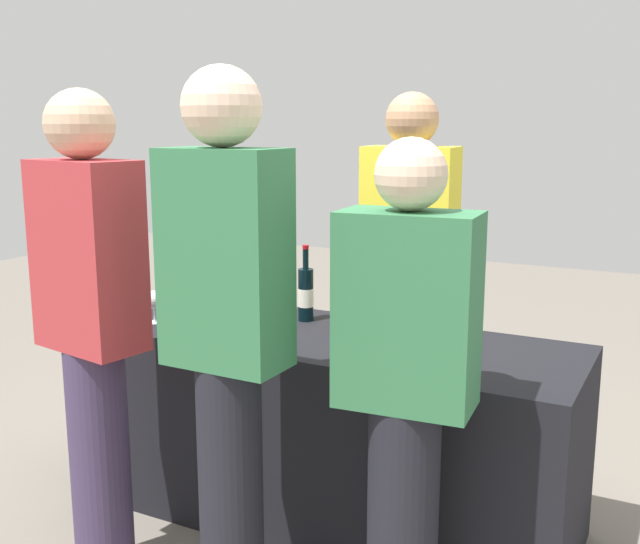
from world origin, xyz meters
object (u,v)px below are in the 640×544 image
object	(u,v)px
wine_glass_0	(154,301)
wine_glass_2	(236,303)
guest_2	(406,383)
wine_bottle_3	(354,306)
server_pouring	(409,271)
wine_glass_3	(258,312)
wine_bottle_1	(215,287)
wine_glass_4	(415,328)
wine_bottle_0	(198,281)
guest_1	(227,331)
wine_bottle_2	(306,294)
guest_0	(92,320)
wine_glass_1	(200,299)

from	to	relation	value
wine_glass_0	wine_glass_2	size ratio (longest dim) A/B	0.95
wine_glass_2	guest_2	bearing A→B (deg)	-27.24
wine_bottle_3	server_pouring	world-z (taller)	server_pouring
wine_glass_0	wine_glass_3	bearing A→B (deg)	2.91
wine_bottle_1	wine_glass_4	size ratio (longest dim) A/B	2.04
wine_glass_2	wine_glass_3	size ratio (longest dim) A/B	1.03
wine_bottle_0	wine_bottle_3	bearing A→B (deg)	-3.47
wine_bottle_0	server_pouring	xyz separation A→B (m)	(0.84, 0.42, 0.05)
wine_glass_3	guest_2	xyz separation A→B (m)	(0.77, -0.41, -0.03)
wine_bottle_0	wine_bottle_1	bearing A→B (deg)	-0.37
wine_bottle_0	guest_1	bearing A→B (deg)	-48.99
wine_bottle_2	guest_1	world-z (taller)	guest_1
wine_bottle_2	guest_2	xyz separation A→B (m)	(0.72, -0.71, -0.05)
wine_bottle_2	server_pouring	distance (m)	0.50
wine_bottle_0	wine_glass_2	distance (m)	0.40
wine_glass_4	guest_1	xyz separation A→B (m)	(-0.38, -0.62, 0.09)
guest_0	guest_2	xyz separation A→B (m)	(1.07, 0.17, -0.10)
wine_glass_0	guest_1	xyz separation A→B (m)	(0.75, -0.56, 0.11)
wine_glass_3	guest_2	distance (m)	0.87
wine_bottle_3	wine_glass_0	xyz separation A→B (m)	(-0.80, -0.25, -0.01)
wine_glass_3	server_pouring	distance (m)	0.78
wine_glass_4	guest_0	world-z (taller)	guest_0
guest_0	guest_2	size ratio (longest dim) A/B	1.09
wine_bottle_3	wine_glass_4	bearing A→B (deg)	-30.13
guest_1	guest_2	size ratio (longest dim) A/B	1.13
wine_bottle_2	wine_bottle_3	size ratio (longest dim) A/B	1.05
wine_glass_2	server_pouring	world-z (taller)	server_pouring
wine_glass_4	wine_glass_2	bearing A→B (deg)	177.81
wine_glass_1	wine_bottle_2	bearing A→B (deg)	29.74
wine_glass_1	guest_2	xyz separation A→B (m)	(1.10, -0.49, -0.03)
wine_bottle_3	wine_bottle_1	bearing A→B (deg)	176.14
wine_glass_0	guest_0	size ratio (longest dim) A/B	0.08
wine_glass_2	guest_2	xyz separation A→B (m)	(0.92, -0.47, -0.04)
wine_glass_1	wine_glass_2	xyz separation A→B (m)	(0.19, -0.01, 0.00)
wine_bottle_1	server_pouring	world-z (taller)	server_pouring
wine_glass_3	guest_1	size ratio (longest dim) A/B	0.08
wine_glass_4	guest_1	size ratio (longest dim) A/B	0.08
wine_glass_2	wine_bottle_2	bearing A→B (deg)	49.95
wine_glass_3	guest_1	xyz separation A→B (m)	(0.26, -0.58, 0.10)
wine_bottle_0	wine_bottle_2	world-z (taller)	wine_bottle_0
wine_glass_0	guest_1	bearing A→B (deg)	-36.61
wine_bottle_2	wine_glass_1	xyz separation A→B (m)	(-0.38, -0.22, -0.02)
wine_bottle_2	guest_1	distance (m)	0.91
wine_glass_0	guest_0	bearing A→B (deg)	-70.61
wine_glass_2	guest_1	world-z (taller)	guest_1
wine_glass_2	guest_1	distance (m)	0.77
wine_glass_3	guest_2	bearing A→B (deg)	-27.89
wine_bottle_0	guest_2	distance (m)	1.43
wine_bottle_0	wine_glass_2	size ratio (longest dim) A/B	2.27
wine_bottle_1	wine_glass_2	bearing A→B (deg)	-39.84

